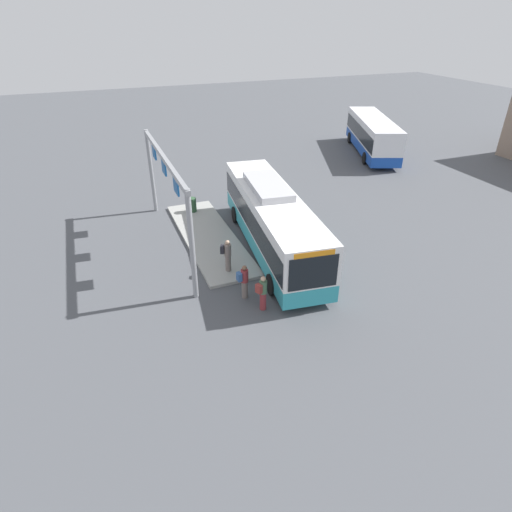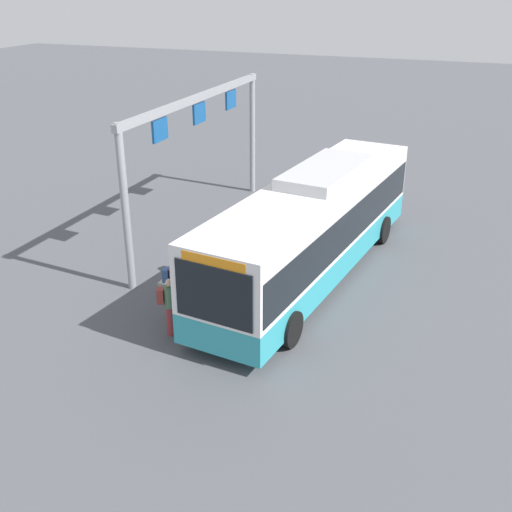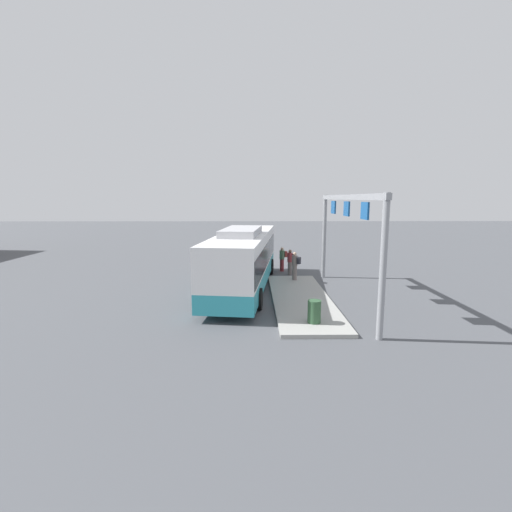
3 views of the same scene
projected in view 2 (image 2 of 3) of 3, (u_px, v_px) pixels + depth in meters
name	position (u px, v px, depth m)	size (l,w,h in m)	color
ground_plane	(311.00, 275.00, 20.16)	(120.00, 120.00, 0.00)	#4C4F54
platform_curb	(256.00, 235.00, 23.08)	(10.00, 2.80, 0.16)	#9E9E99
bus_main	(313.00, 223.00, 19.42)	(12.13, 3.95, 3.46)	teal
person_boarding	(175.00, 285.00, 17.57)	(0.38, 0.55, 1.67)	slate
person_waiting_near	(170.00, 305.00, 16.48)	(0.49, 0.60, 1.67)	maroon
person_waiting_mid	(207.00, 250.00, 19.41)	(0.50, 0.60, 1.67)	slate
platform_sign_gantry	(200.00, 132.00, 22.14)	(10.72, 0.24, 5.20)	gray
trash_bin	(287.00, 192.00, 26.01)	(0.52, 0.52, 0.90)	#2D5133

